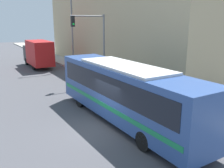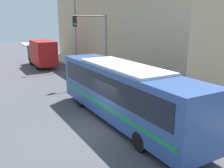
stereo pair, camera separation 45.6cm
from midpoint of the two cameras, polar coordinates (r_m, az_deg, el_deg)
ground_plane at (r=13.62m, az=-1.39°, el=-10.11°), size 120.00×120.00×0.00m
sidewalk at (r=33.51m, az=-8.53°, el=4.69°), size 2.46×70.00×0.18m
building_facade at (r=30.64m, az=1.93°, el=13.01°), size 6.00×28.65×9.82m
city_bus at (r=13.86m, az=3.30°, el=-1.34°), size 2.63×11.65×3.31m
delivery_truck at (r=32.01m, az=-15.36°, el=6.90°), size 2.22×6.74×3.26m
fire_hydrant at (r=19.77m, az=5.36°, el=-0.56°), size 0.25×0.34×0.78m
traffic_light_pole at (r=22.83m, az=-3.16°, el=10.81°), size 3.28×0.35×5.97m
parking_meter at (r=22.26m, az=0.84°, el=2.43°), size 0.14×0.14×1.26m
street_lamp at (r=30.49m, az=-8.57°, el=13.04°), size 2.93×0.28×8.18m
pedestrian_near_corner at (r=22.25m, az=1.65°, el=2.31°), size 0.34×0.34×1.61m
pedestrian_mid_block at (r=23.95m, az=-0.74°, el=3.28°), size 0.34×0.34×1.68m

